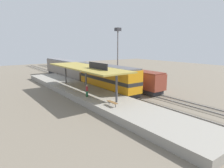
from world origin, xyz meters
TOP-DOWN VIEW (x-y plane):
  - ground_plane at (2.00, 0.00)m, footprint 120.00×120.00m
  - track_near at (0.00, 0.00)m, footprint 3.20×110.00m
  - track_far at (4.60, 0.00)m, footprint 3.20×110.00m
  - platform at (-4.60, 0.00)m, footprint 6.00×44.00m
  - station_canopy at (-4.60, -0.09)m, footprint 5.20×18.00m
  - platform_bench at (-6.00, -9.01)m, footprint 0.44×1.70m
  - locomotive at (0.00, 0.64)m, footprint 2.93×14.43m
  - passenger_carriage_single at (0.00, 18.64)m, footprint 2.90×20.00m
  - freight_car at (4.60, -1.33)m, footprint 2.80×12.00m
  - light_mast at (7.80, 7.97)m, footprint 1.10×1.10m
  - person_waiting at (-6.39, -3.52)m, footprint 0.34×0.34m

SIDE VIEW (x-z plane):
  - ground_plane at x=2.00m, z-range 0.00..0.00m
  - track_near at x=0.00m, z-range -0.05..0.11m
  - track_far at x=4.60m, z-range -0.05..0.11m
  - platform at x=-4.60m, z-range 0.00..0.90m
  - platform_bench at x=-6.00m, z-range 1.09..1.59m
  - person_waiting at x=-6.39m, z-range 1.00..2.71m
  - freight_car at x=4.60m, z-range 0.20..3.74m
  - passenger_carriage_single at x=0.00m, z-range 0.19..4.43m
  - locomotive at x=0.00m, z-range 0.19..4.63m
  - station_canopy at x=-4.60m, z-range 2.18..6.88m
  - light_mast at x=7.80m, z-range 2.55..14.25m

